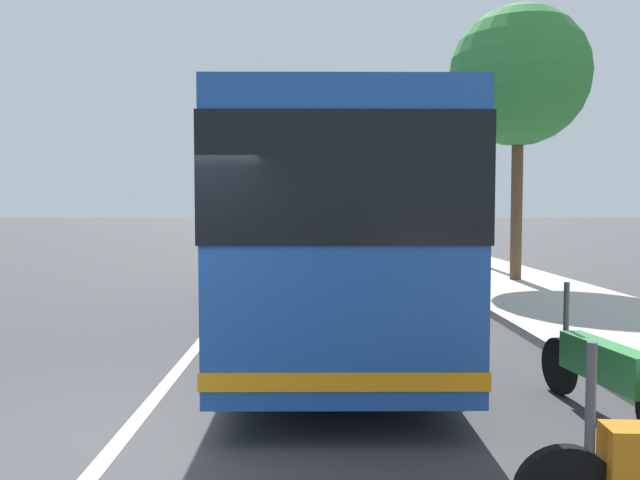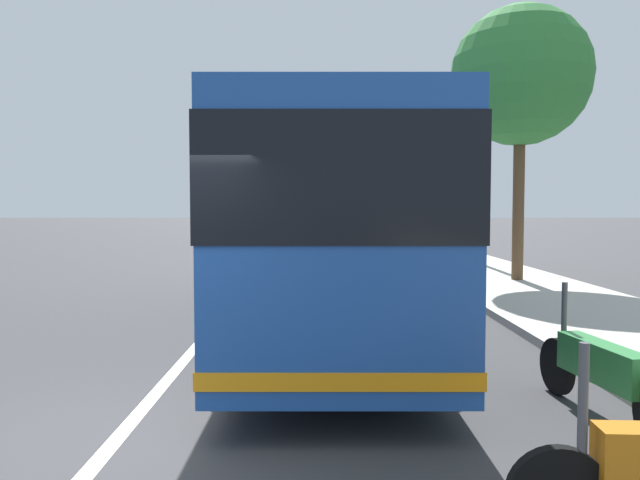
{
  "view_description": "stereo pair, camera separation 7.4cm",
  "coord_description": "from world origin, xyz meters",
  "px_view_note": "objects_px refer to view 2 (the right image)",
  "views": [
    {
      "loc": [
        -5.53,
        -1.7,
        2.07
      ],
      "look_at": [
        5.43,
        -1.85,
        1.48
      ],
      "focal_mm": 34.51,
      "sensor_mm": 36.0,
      "label": 1
    },
    {
      "loc": [
        -5.53,
        -1.78,
        2.07
      ],
      "look_at": [
        5.43,
        -1.85,
        1.48
      ],
      "focal_mm": 34.51,
      "sensor_mm": 36.0,
      "label": 2
    }
  ],
  "objects_px": {
    "car_oncoming": "(238,232)",
    "utility_pole": "(463,159)",
    "coach_bus": "(330,219)",
    "car_side_street": "(270,222)",
    "roadside_tree_mid_block": "(521,77)",
    "car_ahead_same_lane": "(327,236)",
    "motorcycle_far_end": "(601,371)"
  },
  "relations": [
    {
      "from": "coach_bus",
      "to": "motorcycle_far_end",
      "type": "xyz_separation_m",
      "value": [
        -5.03,
        -2.54,
        -1.38
      ]
    },
    {
      "from": "coach_bus",
      "to": "car_oncoming",
      "type": "distance_m",
      "value": 22.48
    },
    {
      "from": "coach_bus",
      "to": "car_ahead_same_lane",
      "type": "distance_m",
      "value": 18.46
    },
    {
      "from": "utility_pole",
      "to": "motorcycle_far_end",
      "type": "bearing_deg",
      "value": 170.9
    },
    {
      "from": "car_ahead_same_lane",
      "to": "roadside_tree_mid_block",
      "type": "xyz_separation_m",
      "value": [
        -13.09,
        -4.82,
        4.8
      ]
    },
    {
      "from": "car_oncoming",
      "to": "roadside_tree_mid_block",
      "type": "bearing_deg",
      "value": 28.12
    },
    {
      "from": "car_oncoming",
      "to": "utility_pole",
      "type": "relative_size",
      "value": 0.59
    },
    {
      "from": "motorcycle_far_end",
      "to": "car_oncoming",
      "type": "height_order",
      "value": "car_oncoming"
    },
    {
      "from": "motorcycle_far_end",
      "to": "car_oncoming",
      "type": "relative_size",
      "value": 0.49
    },
    {
      "from": "coach_bus",
      "to": "roadside_tree_mid_block",
      "type": "relative_size",
      "value": 1.6
    },
    {
      "from": "motorcycle_far_end",
      "to": "car_side_street",
      "type": "height_order",
      "value": "car_side_street"
    },
    {
      "from": "car_ahead_same_lane",
      "to": "roadside_tree_mid_block",
      "type": "distance_m",
      "value": 14.75
    },
    {
      "from": "motorcycle_far_end",
      "to": "coach_bus",
      "type": "bearing_deg",
      "value": 18.9
    },
    {
      "from": "car_side_street",
      "to": "roadside_tree_mid_block",
      "type": "bearing_deg",
      "value": 13.34
    },
    {
      "from": "car_oncoming",
      "to": "utility_pole",
      "type": "bearing_deg",
      "value": 44.3
    },
    {
      "from": "coach_bus",
      "to": "car_side_street",
      "type": "relative_size",
      "value": 2.65
    },
    {
      "from": "roadside_tree_mid_block",
      "to": "car_oncoming",
      "type": "bearing_deg",
      "value": 29.73
    },
    {
      "from": "car_side_street",
      "to": "roadside_tree_mid_block",
      "type": "xyz_separation_m",
      "value": [
        -38.82,
        -9.49,
        4.77
      ]
    },
    {
      "from": "coach_bus",
      "to": "utility_pole",
      "type": "height_order",
      "value": "utility_pole"
    },
    {
      "from": "car_ahead_same_lane",
      "to": "car_side_street",
      "type": "distance_m",
      "value": 26.15
    },
    {
      "from": "car_oncoming",
      "to": "car_ahead_same_lane",
      "type": "height_order",
      "value": "car_oncoming"
    },
    {
      "from": "coach_bus",
      "to": "utility_pole",
      "type": "bearing_deg",
      "value": -22.69
    },
    {
      "from": "car_side_street",
      "to": "utility_pole",
      "type": "bearing_deg",
      "value": 16.72
    },
    {
      "from": "car_oncoming",
      "to": "car_side_street",
      "type": "xyz_separation_m",
      "value": [
        22.13,
        -0.04,
        -0.01
      ]
    },
    {
      "from": "car_side_street",
      "to": "utility_pole",
      "type": "xyz_separation_m",
      "value": [
        -31.6,
        -9.73,
        3.2
      ]
    },
    {
      "from": "car_oncoming",
      "to": "utility_pole",
      "type": "height_order",
      "value": "utility_pole"
    },
    {
      "from": "car_ahead_same_lane",
      "to": "car_side_street",
      "type": "xyz_separation_m",
      "value": [
        25.73,
        4.67,
        0.04
      ]
    },
    {
      "from": "coach_bus",
      "to": "utility_pole",
      "type": "xyz_separation_m",
      "value": [
        12.55,
        -5.35,
        2.05
      ]
    },
    {
      "from": "coach_bus",
      "to": "motorcycle_far_end",
      "type": "bearing_deg",
      "value": -152.84
    },
    {
      "from": "coach_bus",
      "to": "roadside_tree_mid_block",
      "type": "height_order",
      "value": "roadside_tree_mid_block"
    },
    {
      "from": "car_side_street",
      "to": "roadside_tree_mid_block",
      "type": "relative_size",
      "value": 0.6
    },
    {
      "from": "car_side_street",
      "to": "car_oncoming",
      "type": "bearing_deg",
      "value": -0.5
    }
  ]
}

